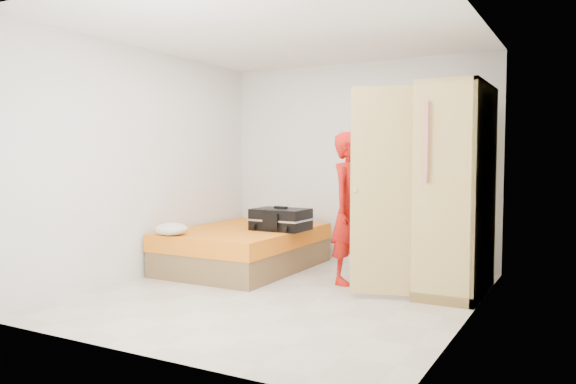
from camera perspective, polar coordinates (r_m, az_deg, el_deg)
The scene contains 7 objects.
room at distance 5.57m, azimuth -0.45°, elevation 2.77°, with size 4.00×4.02×2.60m.
bed at distance 6.98m, azimuth -4.43°, elevation -5.72°, with size 1.42×2.02×0.50m.
wardrobe at distance 5.87m, azimuth 16.20°, elevation -0.28°, with size 1.15×1.34×2.10m.
person at distance 6.14m, azimuth 6.44°, elevation -1.61°, with size 0.60×0.40×1.65m, color red.
suitcase at distance 6.75m, azimuth -0.76°, elevation -2.80°, with size 0.67×0.51×0.29m.
round_cushion at distance 6.45m, azimuth -11.76°, elevation -3.70°, with size 0.37×0.37×0.14m, color white.
pillow at distance 7.74m, azimuth -2.06°, elevation -2.56°, with size 0.54×0.27×0.10m, color white.
Camera 1 is at (2.70, -4.87, 1.39)m, focal length 35.00 mm.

